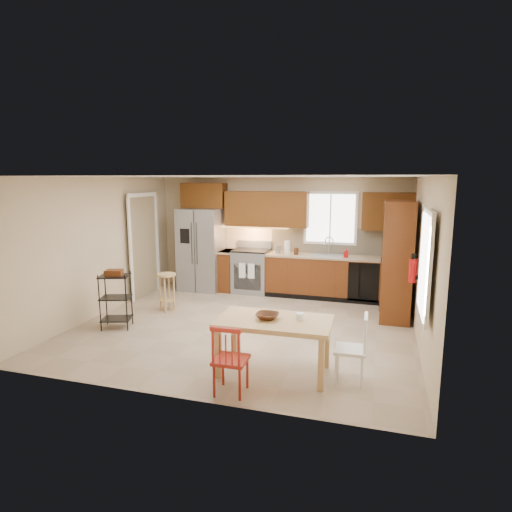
{
  "coord_description": "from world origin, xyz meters",
  "views": [
    {
      "loc": [
        2.15,
        -6.57,
        2.47
      ],
      "look_at": [
        0.08,
        0.4,
        1.15
      ],
      "focal_mm": 30.0,
      "sensor_mm": 36.0,
      "label": 1
    }
  ],
  "objects_px": {
    "soap_bottle": "(346,253)",
    "range_stove": "(251,272)",
    "refrigerator": "(202,249)",
    "dining_table": "(274,347)",
    "chair_white": "(350,348)",
    "utility_cart": "(116,301)",
    "chair_red": "(231,358)",
    "fire_extinguisher": "(413,271)",
    "table_jar": "(300,318)",
    "pantry": "(397,261)",
    "bar_stool": "(167,292)",
    "table_bowl": "(267,319)"
  },
  "relations": [
    {
      "from": "soap_bottle",
      "to": "chair_red",
      "type": "relative_size",
      "value": 0.23
    },
    {
      "from": "bar_stool",
      "to": "chair_red",
      "type": "bearing_deg",
      "value": -27.26
    },
    {
      "from": "range_stove",
      "to": "dining_table",
      "type": "xyz_separation_m",
      "value": [
        1.45,
        -3.74,
        -0.11
      ]
    },
    {
      "from": "dining_table",
      "to": "utility_cart",
      "type": "distance_m",
      "value": 3.07
    },
    {
      "from": "refrigerator",
      "to": "chair_white",
      "type": "distance_m",
      "value": 5.1
    },
    {
      "from": "pantry",
      "to": "chair_red",
      "type": "xyz_separation_m",
      "value": [
        -1.88,
        -3.4,
        -0.63
      ]
    },
    {
      "from": "chair_red",
      "to": "table_bowl",
      "type": "distance_m",
      "value": 0.76
    },
    {
      "from": "table_bowl",
      "to": "refrigerator",
      "type": "bearing_deg",
      "value": 124.34
    },
    {
      "from": "refrigerator",
      "to": "soap_bottle",
      "type": "xyz_separation_m",
      "value": [
        3.18,
        -0.02,
        0.09
      ]
    },
    {
      "from": "bar_stool",
      "to": "utility_cart",
      "type": "bearing_deg",
      "value": -85.76
    },
    {
      "from": "chair_white",
      "to": "table_bowl",
      "type": "bearing_deg",
      "value": 91.34
    },
    {
      "from": "chair_white",
      "to": "table_bowl",
      "type": "height_order",
      "value": "chair_white"
    },
    {
      "from": "refrigerator",
      "to": "chair_white",
      "type": "height_order",
      "value": "refrigerator"
    },
    {
      "from": "utility_cart",
      "to": "chair_red",
      "type": "bearing_deg",
      "value": -49.01
    },
    {
      "from": "range_stove",
      "to": "utility_cart",
      "type": "bearing_deg",
      "value": -117.6
    },
    {
      "from": "pantry",
      "to": "fire_extinguisher",
      "type": "height_order",
      "value": "pantry"
    },
    {
      "from": "utility_cart",
      "to": "soap_bottle",
      "type": "bearing_deg",
      "value": 19.91
    },
    {
      "from": "soap_bottle",
      "to": "bar_stool",
      "type": "bearing_deg",
      "value": -152.14
    },
    {
      "from": "soap_bottle",
      "to": "chair_red",
      "type": "xyz_separation_m",
      "value": [
        -0.93,
        -4.3,
        -0.57
      ]
    },
    {
      "from": "fire_extinguisher",
      "to": "chair_red",
      "type": "height_order",
      "value": "fire_extinguisher"
    },
    {
      "from": "range_stove",
      "to": "chair_red",
      "type": "distance_m",
      "value": 4.52
    },
    {
      "from": "refrigerator",
      "to": "dining_table",
      "type": "height_order",
      "value": "refrigerator"
    },
    {
      "from": "pantry",
      "to": "bar_stool",
      "type": "bearing_deg",
      "value": -169.39
    },
    {
      "from": "dining_table",
      "to": "range_stove",
      "type": "bearing_deg",
      "value": 109.82
    },
    {
      "from": "soap_bottle",
      "to": "chair_white",
      "type": "distance_m",
      "value": 3.67
    },
    {
      "from": "fire_extinguisher",
      "to": "table_jar",
      "type": "bearing_deg",
      "value": -131.23
    },
    {
      "from": "soap_bottle",
      "to": "chair_red",
      "type": "distance_m",
      "value": 4.44
    },
    {
      "from": "fire_extinguisher",
      "to": "chair_white",
      "type": "bearing_deg",
      "value": -115.21
    },
    {
      "from": "fire_extinguisher",
      "to": "table_bowl",
      "type": "xyz_separation_m",
      "value": [
        -1.82,
        -1.7,
        -0.39
      ]
    },
    {
      "from": "chair_white",
      "to": "bar_stool",
      "type": "distance_m",
      "value": 4.03
    },
    {
      "from": "fire_extinguisher",
      "to": "table_bowl",
      "type": "bearing_deg",
      "value": -136.88
    },
    {
      "from": "soap_bottle",
      "to": "table_bowl",
      "type": "relative_size",
      "value": 0.66
    },
    {
      "from": "fire_extinguisher",
      "to": "table_jar",
      "type": "xyz_separation_m",
      "value": [
        -1.41,
        -1.61,
        -0.36
      ]
    },
    {
      "from": "table_jar",
      "to": "bar_stool",
      "type": "xyz_separation_m",
      "value": [
        -2.89,
        1.89,
        -0.38
      ]
    },
    {
      "from": "utility_cart",
      "to": "range_stove",
      "type": "bearing_deg",
      "value": 44.19
    },
    {
      "from": "range_stove",
      "to": "fire_extinguisher",
      "type": "xyz_separation_m",
      "value": [
        3.18,
        -2.04,
        0.64
      ]
    },
    {
      "from": "fire_extinguisher",
      "to": "dining_table",
      "type": "height_order",
      "value": "fire_extinguisher"
    },
    {
      "from": "pantry",
      "to": "table_bowl",
      "type": "relative_size",
      "value": 7.21
    },
    {
      "from": "range_stove",
      "to": "table_jar",
      "type": "xyz_separation_m",
      "value": [
        1.77,
        -3.65,
        0.28
      ]
    },
    {
      "from": "dining_table",
      "to": "soap_bottle",
      "type": "bearing_deg",
      "value": 79.6
    },
    {
      "from": "range_stove",
      "to": "chair_red",
      "type": "height_order",
      "value": "range_stove"
    },
    {
      "from": "dining_table",
      "to": "table_bowl",
      "type": "xyz_separation_m",
      "value": [
        -0.09,
        0.0,
        0.36
      ]
    },
    {
      "from": "soap_bottle",
      "to": "range_stove",
      "type": "bearing_deg",
      "value": 177.6
    },
    {
      "from": "pantry",
      "to": "table_jar",
      "type": "xyz_separation_m",
      "value": [
        -1.21,
        -2.66,
        -0.31
      ]
    },
    {
      "from": "pantry",
      "to": "chair_red",
      "type": "relative_size",
      "value": 2.49
    },
    {
      "from": "range_stove",
      "to": "soap_bottle",
      "type": "relative_size",
      "value": 4.82
    },
    {
      "from": "pantry",
      "to": "table_bowl",
      "type": "xyz_separation_m",
      "value": [
        -1.62,
        -2.75,
        -0.34
      ]
    },
    {
      "from": "refrigerator",
      "to": "dining_table",
      "type": "distance_m",
      "value": 4.54
    },
    {
      "from": "soap_bottle",
      "to": "utility_cart",
      "type": "bearing_deg",
      "value": -141.89
    },
    {
      "from": "dining_table",
      "to": "table_jar",
      "type": "xyz_separation_m",
      "value": [
        0.31,
        0.09,
        0.39
      ]
    }
  ]
}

